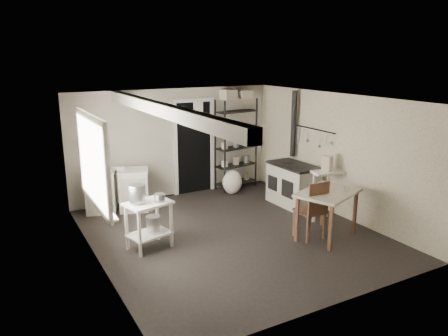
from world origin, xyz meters
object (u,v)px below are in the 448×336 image
stockpot (137,193)px  shelf_rack (236,147)px  chair (310,210)px  prep_table (149,224)px  flour_sack (232,183)px  stove (293,184)px  base_cabinets (117,188)px  work_table (327,216)px

stockpot → shelf_rack: shelf_rack is taller
stockpot → chair: stockpot is taller
prep_table → flour_sack: (2.54, 1.80, -0.16)m
stockpot → flour_sack: size_ratio=0.51×
flour_sack → stove: bearing=-60.0°
stockpot → shelf_rack: (3.01, 2.15, 0.01)m
prep_table → stockpot: size_ratio=2.89×
prep_table → shelf_rack: shelf_rack is taller
flour_sack → prep_table: bearing=-144.8°
prep_table → stove: stove is taller
stockpot → stove: (3.42, 0.56, -0.50)m
base_cabinets → stove: (3.20, -1.39, -0.02)m
base_cabinets → flour_sack: 2.51m
prep_table → chair: size_ratio=0.77×
stockpot → base_cabinets: 2.02m
work_table → flour_sack: work_table is taller
base_cabinets → shelf_rack: (2.80, 0.20, 0.49)m
stove → stockpot: bearing=-172.2°
stockpot → work_table: size_ratio=0.25×
prep_table → flour_sack: size_ratio=1.47×
stockpot → stove: size_ratio=0.25×
base_cabinets → chair: size_ratio=1.24×
prep_table → stove: bearing=9.9°
stockpot → work_table: (2.89, -1.03, -0.56)m
stove → work_table: stove is taller
base_cabinets → stove: base_cabinets is taller
stove → chair: chair is taller
stockpot → flour_sack: bearing=33.4°
stockpot → base_cabinets: bearing=83.8°
stockpot → base_cabinets: size_ratio=0.21×
base_cabinets → stove: bearing=-4.4°
prep_table → chair: 2.64m
prep_table → flour_sack: 3.12m
chair → flour_sack: chair is taller
stove → chair: (-0.77, -1.45, 0.04)m
base_cabinets → chair: (2.44, -2.84, 0.02)m
base_cabinets → flour_sack: (2.50, -0.17, -0.22)m
stove → flour_sack: (-0.71, 1.23, -0.20)m
prep_table → shelf_rack: (2.84, 2.16, 0.55)m
stockpot → base_cabinets: (0.21, 1.95, -0.48)m
flour_sack → stockpot: bearing=-146.6°
flour_sack → base_cabinets: bearing=176.2°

